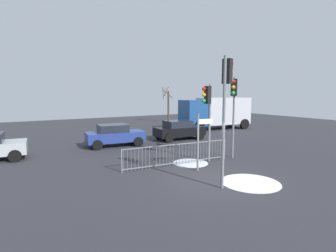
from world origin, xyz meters
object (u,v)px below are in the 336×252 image
at_px(direction_sign_post, 199,139).
at_px(car_blue_far, 115,135).
at_px(car_black_mid, 179,130).
at_px(bare_tree_left, 168,104).
at_px(delivery_truck, 216,112).
at_px(traffic_light_foreground_left, 208,105).
at_px(traffic_light_rear_left, 234,99).
at_px(traffic_light_rear_right, 226,93).

distance_m(direction_sign_post, car_blue_far, 7.74).
distance_m(car_black_mid, bare_tree_left, 12.80).
xyz_separation_m(direction_sign_post, delivery_truck, (10.25, 10.71, 0.25)).
height_order(direction_sign_post, delivery_truck, delivery_truck).
xyz_separation_m(traffic_light_foreground_left, bare_tree_left, (8.15, 17.66, -0.77)).
height_order(car_black_mid, bare_tree_left, bare_tree_left).
height_order(traffic_light_rear_left, car_black_mid, traffic_light_rear_left).
height_order(traffic_light_foreground_left, car_blue_far, traffic_light_foreground_left).
bearing_deg(delivery_truck, car_black_mid, 32.63).
xyz_separation_m(car_blue_far, delivery_truck, (11.60, 3.12, 0.97)).
bearing_deg(car_blue_far, traffic_light_rear_left, -51.23).
distance_m(car_blue_far, bare_tree_left, 15.70).
relative_size(car_black_mid, bare_tree_left, 0.89).
bearing_deg(direction_sign_post, traffic_light_rear_left, 22.76).
bearing_deg(car_blue_far, delivery_truck, 20.80).
bearing_deg(car_black_mid, bare_tree_left, 66.76).
xyz_separation_m(direction_sign_post, car_blue_far, (-1.34, 7.59, -0.72)).
relative_size(traffic_light_rear_right, bare_tree_left, 1.12).
bearing_deg(traffic_light_rear_left, traffic_light_rear_right, 94.42).
xyz_separation_m(delivery_truck, bare_tree_left, (-0.71, 8.09, 0.44)).
xyz_separation_m(traffic_light_rear_right, car_blue_far, (-0.83, 9.83, -2.82)).
xyz_separation_m(traffic_light_foreground_left, direction_sign_post, (-1.39, -1.15, -1.46)).
height_order(traffic_light_foreground_left, traffic_light_rear_right, traffic_light_rear_right).
bearing_deg(bare_tree_left, traffic_light_foreground_left, -114.78).
xyz_separation_m(traffic_light_rear_left, car_blue_far, (-4.33, 6.66, -2.47)).
xyz_separation_m(traffic_light_foreground_left, delivery_truck, (8.86, 9.56, -1.21)).
bearing_deg(car_black_mid, traffic_light_rear_right, -110.19).
height_order(traffic_light_rear_left, car_blue_far, traffic_light_rear_left).
distance_m(traffic_light_foreground_left, traffic_light_rear_right, 3.94).
bearing_deg(direction_sign_post, bare_tree_left, 68.58).
bearing_deg(direction_sign_post, car_black_mid, 68.62).
bearing_deg(traffic_light_rear_right, delivery_truck, 122.75).
distance_m(traffic_light_foreground_left, car_black_mid, 7.10).
relative_size(traffic_light_foreground_left, bare_tree_left, 0.92).
distance_m(traffic_light_foreground_left, car_blue_far, 7.33).
xyz_separation_m(traffic_light_rear_left, traffic_light_rear_right, (-3.51, -3.17, 0.35)).
bearing_deg(car_black_mid, traffic_light_foreground_left, -107.01).
relative_size(car_black_mid, delivery_truck, 0.54).
bearing_deg(bare_tree_left, direction_sign_post, -116.92).
xyz_separation_m(direction_sign_post, bare_tree_left, (9.55, 18.80, 0.69)).
distance_m(car_black_mid, delivery_truck, 7.30).
xyz_separation_m(traffic_light_rear_left, bare_tree_left, (6.56, 17.87, -1.06)).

